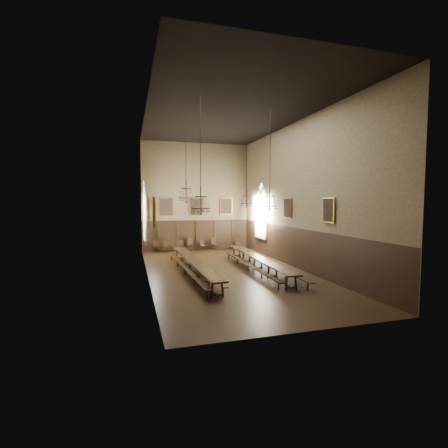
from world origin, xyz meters
name	(u,v)px	position (x,y,z in m)	size (l,w,h in m)	color
floor	(227,272)	(0.00, 0.00, -0.01)	(9.00, 18.00, 0.02)	black
ceiling	(227,115)	(0.00, 0.00, 9.01)	(9.00, 18.00, 0.02)	black
wall_back	(196,197)	(0.00, 9.01, 4.50)	(9.00, 0.02, 9.00)	#79694A
wall_front	(310,190)	(0.00, -9.01, 4.50)	(9.00, 0.02, 9.00)	#79694A
wall_left	(146,195)	(-4.51, 0.00, 4.50)	(0.02, 18.00, 9.00)	#79694A
wall_right	(297,195)	(4.51, 0.00, 4.50)	(0.02, 18.00, 9.00)	#79694A
wainscot_panelling	(227,251)	(0.00, 0.00, 1.25)	(9.00, 18.00, 2.50)	black
table_left	(194,267)	(-1.94, 0.01, 0.41)	(0.93, 10.52, 0.82)	black
table_right	(258,263)	(2.00, 0.11, 0.40)	(1.13, 10.23, 0.80)	black
bench_left_outer	(185,269)	(-2.46, 0.05, 0.30)	(0.69, 10.33, 0.46)	black
bench_left_inner	(204,269)	(-1.36, -0.01, 0.27)	(0.48, 9.38, 0.42)	black
bench_right_inner	(248,266)	(1.35, 0.01, 0.26)	(0.41, 9.22, 0.41)	black
bench_right_outer	(268,264)	(2.65, 0.06, 0.30)	(0.65, 10.60, 0.48)	black
chair_0	(156,249)	(-3.40, 8.61, 0.29)	(0.51, 0.51, 0.98)	black
chair_1	(167,248)	(-2.57, 8.59, 0.30)	(0.46, 0.46, 1.00)	black
chair_2	(181,248)	(-1.41, 8.50, 0.28)	(0.48, 0.48, 0.91)	black
chair_3	(191,247)	(-0.58, 8.57, 0.31)	(0.51, 0.51, 1.04)	black
chair_4	(203,247)	(0.45, 8.56, 0.26)	(0.47, 0.47, 0.86)	black
chair_5	(215,246)	(1.46, 8.53, 0.30)	(0.54, 0.54, 1.00)	black
chair_7	(237,246)	(3.50, 8.49, 0.27)	(0.42, 0.42, 0.90)	black
chandelier_back_left	(186,193)	(-2.01, 2.10, 4.65)	(0.91, 0.91, 4.81)	black
chandelier_back_right	(247,198)	(2.01, 2.19, 4.38)	(0.77, 0.77, 5.15)	black
chandelier_front_left	(201,201)	(-2.15, -2.91, 4.16)	(0.88, 0.88, 5.34)	black
chandelier_front_right	(270,199)	(1.75, -2.09, 4.28)	(0.80, 0.80, 5.25)	black
portrait_back_0	(165,207)	(-2.60, 8.88, 3.70)	(1.10, 0.12, 1.40)	#AE8429
portrait_back_1	(197,206)	(0.00, 8.88, 3.70)	(1.10, 0.12, 1.40)	#AE8429
portrait_back_2	(226,206)	(2.60, 8.88, 3.70)	(1.10, 0.12, 1.40)	#AE8429
portrait_left_0	(148,209)	(-4.38, 1.00, 3.70)	(0.12, 1.00, 1.30)	#AE8429
portrait_left_1	(154,212)	(-4.38, -3.50, 3.70)	(0.12, 1.00, 1.30)	#AE8429
portrait_right_0	(287,208)	(4.38, 1.00, 3.70)	(0.12, 1.00, 1.30)	#AE8429
portrait_right_1	(328,210)	(4.38, -3.50, 3.70)	(0.12, 1.00, 1.30)	#AE8429
window_right	(261,211)	(4.43, 5.50, 3.40)	(0.20, 2.20, 4.60)	white
window_left	(144,212)	(-4.43, 5.50, 3.40)	(0.20, 2.20, 4.60)	white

